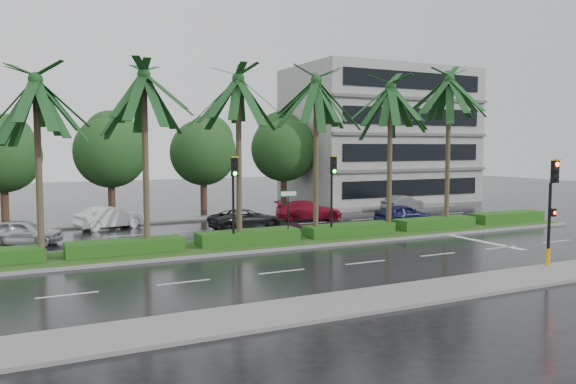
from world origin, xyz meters
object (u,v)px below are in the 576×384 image
signal_near (552,208)px  car_red (309,210)px  street_sign (288,203)px  car_white (111,217)px  signal_median_left (234,188)px  car_grey (402,203)px  car_blue (403,214)px  car_darkgrey (246,219)px  car_silver (22,232)px

signal_near → car_red: (-1.50, 17.85, -1.84)m
street_sign → car_white: size_ratio=0.63×
signal_median_left → car_grey: (17.50, 9.55, -2.39)m
car_blue → car_darkgrey: bearing=79.3°
car_silver → street_sign: bearing=-93.6°
signal_median_left → car_red: bearing=43.8°
car_darkgrey → car_grey: bearing=-81.9°
signal_median_left → car_white: size_ratio=1.05×
car_blue → car_grey: car_blue is taller
car_white → car_darkgrey: size_ratio=0.93×
signal_near → car_silver: size_ratio=1.13×
street_sign → car_grey: (14.50, 9.37, -1.51)m
street_sign → car_blue: street_sign is taller
car_darkgrey → signal_median_left: bearing=147.7°
car_darkgrey → car_red: 5.88m
signal_near → car_grey: 20.73m
car_red → car_white: bearing=99.7°
car_silver → car_blue: size_ratio=1.03×
car_blue → car_silver: bearing=86.5°
signal_near → car_blue: 13.85m
car_blue → car_grey: 7.38m
car_white → car_blue: (17.22, -6.23, -0.04)m
signal_median_left → car_red: signal_median_left is taller
street_sign → car_silver: bearing=154.5°
car_blue → car_red: bearing=47.6°
signal_median_left → car_darkgrey: size_ratio=0.98×
signal_near → car_white: (-14.22, 19.62, -1.82)m
street_sign → car_blue: size_ratio=0.69×
signal_median_left → car_white: 11.04m
car_silver → car_red: (17.64, 2.18, 0.00)m
car_blue → signal_near: bearing=169.8°
car_silver → car_darkgrey: (12.17, 0.03, -0.04)m
signal_median_left → car_darkgrey: (3.03, 6.02, -2.38)m
signal_near → signal_median_left: (-10.00, 9.69, 0.49)m
signal_median_left → car_red: (8.50, 8.16, -2.34)m
car_grey → car_white: bearing=75.7°
signal_near → car_white: signal_near is taller
signal_near → car_silver: 24.81m
street_sign → car_darkgrey: size_ratio=0.58×
car_darkgrey → car_red: size_ratio=0.98×
signal_median_left → car_grey: 20.08m
signal_median_left → car_silver: signal_median_left is taller
signal_near → street_sign: 12.11m
street_sign → car_white: bearing=126.5°
car_silver → car_grey: size_ratio=1.04×
signal_median_left → car_grey: signal_median_left is taller
car_white → car_silver: bearing=113.2°
car_white → car_red: car_white is taller
signal_near → car_grey: signal_near is taller
car_white → car_red: size_ratio=0.91×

